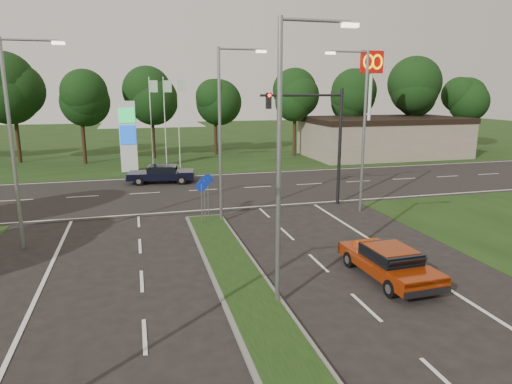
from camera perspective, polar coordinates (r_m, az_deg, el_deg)
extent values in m
cube|color=black|center=(62.72, -11.71, 6.07)|extent=(160.00, 50.00, 0.02)
cube|color=black|center=(32.19, -8.38, 0.13)|extent=(160.00, 12.00, 0.02)
cube|color=slate|center=(13.61, 1.97, -17.56)|extent=(2.00, 26.00, 0.12)
cube|color=gray|center=(50.42, 15.62, 6.61)|extent=(16.00, 9.00, 4.00)
cylinder|color=gray|center=(14.12, 2.87, 2.82)|extent=(0.16, 0.16, 9.00)
cylinder|color=gray|center=(14.42, 7.52, 20.49)|extent=(2.20, 0.10, 0.10)
cube|color=#FFF2CC|center=(14.85, 11.68, 19.72)|extent=(0.50, 0.22, 0.12)
cylinder|color=gray|center=(23.75, -4.53, 6.80)|extent=(0.16, 0.16, 9.00)
cylinder|color=gray|center=(23.94, -2.01, 17.42)|extent=(2.20, 0.10, 0.10)
cube|color=#FFF2CC|center=(24.20, 0.65, 17.14)|extent=(0.50, 0.22, 0.12)
cylinder|color=gray|center=(21.97, -28.18, 4.87)|extent=(0.16, 0.16, 9.00)
cylinder|color=gray|center=(21.70, -26.50, 16.65)|extent=(2.20, 0.10, 0.10)
cube|color=#FFF2CC|center=(21.52, -23.48, 16.70)|extent=(0.50, 0.22, 0.12)
cylinder|color=gray|center=(26.48, 13.33, 7.10)|extent=(0.16, 0.16, 9.00)
cylinder|color=gray|center=(25.95, 11.61, 16.81)|extent=(2.20, 0.10, 0.10)
cube|color=#FFF2CC|center=(25.48, 9.28, 16.76)|extent=(0.50, 0.22, 0.12)
cylinder|color=black|center=(28.14, 10.41, 5.49)|extent=(0.20, 0.20, 7.00)
cylinder|color=black|center=(26.96, 5.76, 11.94)|extent=(5.00, 0.14, 0.14)
cube|color=black|center=(26.33, 1.59, 11.33)|extent=(0.28, 0.28, 0.90)
sphere|color=#FF190C|center=(26.15, 1.70, 11.98)|extent=(0.20, 0.20, 0.20)
cylinder|color=gray|center=(23.69, -6.79, -1.63)|extent=(0.06, 0.06, 2.20)
cylinder|color=#0C26A5|center=(23.46, -6.85, 0.74)|extent=(0.56, 0.04, 0.56)
cylinder|color=gray|center=(24.69, -6.43, -1.03)|extent=(0.06, 0.06, 2.20)
cylinder|color=#0C26A5|center=(24.47, -6.49, 1.24)|extent=(0.56, 0.04, 0.56)
cylinder|color=gray|center=(25.41, -6.00, -0.63)|extent=(0.06, 0.06, 2.20)
cylinder|color=#0C26A5|center=(25.20, -6.05, 1.58)|extent=(0.56, 0.04, 0.56)
cube|color=silver|center=(40.44, -15.70, 6.64)|extent=(1.40, 0.30, 6.00)
cube|color=#0CA53F|center=(40.13, -15.86, 9.17)|extent=(1.30, 0.08, 1.20)
cube|color=#0C3FBF|center=(40.24, -15.72, 6.90)|extent=(1.30, 0.08, 1.60)
cylinder|color=silver|center=(41.37, -12.98, 8.31)|extent=(0.08, 0.08, 8.00)
cube|color=#B2D8B2|center=(41.29, -12.71, 12.76)|extent=(0.70, 0.02, 1.00)
cylinder|color=silver|center=(41.43, -11.31, 8.39)|extent=(0.08, 0.08, 8.00)
cube|color=#B2D8B2|center=(41.36, -11.01, 12.84)|extent=(0.70, 0.02, 1.00)
cylinder|color=silver|center=(41.53, -9.64, 8.47)|extent=(0.08, 0.08, 8.00)
cube|color=#B2D8B2|center=(41.46, -9.31, 12.90)|extent=(0.70, 0.02, 1.00)
cylinder|color=silver|center=(44.77, 13.97, 9.85)|extent=(0.30, 0.30, 10.00)
cube|color=#BF0C07|center=(44.80, 14.28, 15.47)|extent=(2.20, 0.35, 2.00)
torus|color=#FFC600|center=(44.39, 13.89, 15.52)|extent=(1.06, 0.16, 1.06)
torus|color=#FFC600|center=(44.82, 14.94, 15.44)|extent=(1.06, 0.16, 1.06)
cylinder|color=black|center=(47.61, -10.73, 6.76)|extent=(0.36, 0.36, 4.40)
sphere|color=black|center=(47.37, -10.95, 11.94)|extent=(6.00, 6.00, 6.00)
sphere|color=black|center=(47.20, -10.61, 13.17)|extent=(4.80, 4.80, 4.80)
cube|color=maroon|center=(17.89, 16.24, -8.65)|extent=(2.03, 4.57, 0.46)
cube|color=black|center=(17.67, 16.48, -7.42)|extent=(1.65, 2.04, 0.43)
cube|color=maroon|center=(17.60, 16.53, -6.76)|extent=(1.54, 1.68, 0.04)
cylinder|color=black|center=(18.70, 11.58, -8.25)|extent=(0.23, 0.64, 0.63)
cylinder|color=black|center=(19.53, 15.94, -7.57)|extent=(0.23, 0.64, 0.63)
cylinder|color=black|center=(16.45, 16.48, -11.53)|extent=(0.23, 0.64, 0.63)
cylinder|color=black|center=(17.39, 21.17, -10.53)|extent=(0.23, 0.64, 0.63)
cube|color=black|center=(35.22, -11.77, 2.09)|extent=(5.10, 2.68, 0.50)
cube|color=black|center=(35.13, -11.64, 2.85)|extent=(2.36, 1.99, 0.46)
cube|color=black|center=(35.09, -11.66, 3.22)|extent=(1.96, 1.83, 0.04)
cylinder|color=black|center=(34.56, -14.45, 1.30)|extent=(0.71, 0.32, 0.68)
cylinder|color=black|center=(36.34, -14.07, 1.87)|extent=(0.71, 0.32, 0.68)
cylinder|color=black|center=(34.26, -9.29, 1.44)|extent=(0.71, 0.32, 0.68)
cylinder|color=black|center=(36.06, -9.16, 2.00)|extent=(0.71, 0.32, 0.68)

